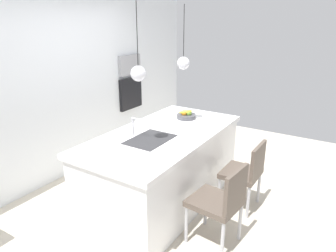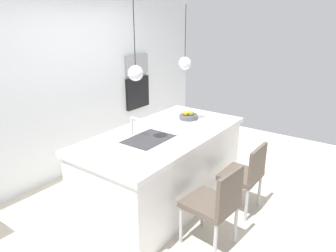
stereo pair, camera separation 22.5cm
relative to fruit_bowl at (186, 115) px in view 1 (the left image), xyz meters
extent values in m
plane|color=beige|center=(-0.61, -0.03, -0.97)|extent=(6.60, 6.60, 0.00)
cube|color=white|center=(-0.61, 1.62, 0.33)|extent=(6.00, 0.10, 2.60)
cube|color=white|center=(-0.61, -0.03, -0.54)|extent=(2.14, 1.04, 0.86)
cube|color=white|center=(-0.61, -0.03, -0.08)|extent=(2.20, 1.10, 0.06)
cube|color=#2D2D30|center=(-0.88, -0.03, -0.05)|extent=(0.56, 0.40, 0.02)
cylinder|color=silver|center=(-0.88, 0.21, 0.06)|extent=(0.02, 0.02, 0.22)
cylinder|color=silver|center=(-0.88, 0.13, 0.16)|extent=(0.02, 0.16, 0.02)
cylinder|color=#4C4C51|center=(0.01, 0.00, -0.02)|extent=(0.25, 0.25, 0.06)
sphere|color=olive|center=(0.00, -0.04, 0.04)|extent=(0.08, 0.08, 0.08)
sphere|color=red|center=(-0.02, 0.01, 0.04)|extent=(0.07, 0.07, 0.07)
sphere|color=orange|center=(-0.03, 0.02, 0.04)|extent=(0.08, 0.08, 0.08)
ellipsoid|color=yellow|center=(-0.04, -0.01, 0.06)|extent=(0.14, 0.18, 0.07)
cube|color=#9E9EA3|center=(0.73, 1.55, 0.47)|extent=(0.54, 0.08, 0.34)
cube|color=black|center=(0.73, 1.55, -0.03)|extent=(0.56, 0.08, 0.56)
cube|color=brown|center=(-0.99, -0.88, -0.51)|extent=(0.48, 0.52, 0.06)
cube|color=brown|center=(-1.01, -1.10, -0.29)|extent=(0.42, 0.08, 0.39)
cylinder|color=#B2B2B7|center=(-0.78, -0.70, -0.76)|extent=(0.04, 0.04, 0.43)
cylinder|color=#B2B2B7|center=(-1.15, -0.66, -0.76)|extent=(0.04, 0.04, 0.43)
cylinder|color=#B2B2B7|center=(-0.82, -1.11, -0.76)|extent=(0.04, 0.04, 0.43)
cylinder|color=#B2B2B7|center=(-1.19, -1.07, -0.76)|extent=(0.04, 0.04, 0.43)
cube|color=brown|center=(-0.22, -0.88, -0.53)|extent=(0.46, 0.42, 0.06)
cube|color=brown|center=(-0.22, -1.07, -0.31)|extent=(0.44, 0.05, 0.37)
cylinder|color=#B2B2B7|center=(-0.01, -0.71, -0.76)|extent=(0.04, 0.04, 0.42)
cylinder|color=#B2B2B7|center=(-0.41, -0.70, -0.76)|extent=(0.04, 0.04, 0.42)
cylinder|color=#B2B2B7|center=(-0.02, -1.07, -0.76)|extent=(0.04, 0.04, 0.42)
cylinder|color=#B2B2B7|center=(-0.42, -1.06, -0.76)|extent=(0.04, 0.04, 0.42)
sphere|color=silver|center=(-1.06, -0.03, 0.71)|extent=(0.16, 0.16, 0.16)
cylinder|color=black|center=(-1.06, -0.03, 1.09)|extent=(0.01, 0.01, 0.60)
sphere|color=silver|center=(-0.15, -0.03, 0.71)|extent=(0.16, 0.16, 0.16)
cylinder|color=black|center=(-0.15, -0.03, 1.09)|extent=(0.01, 0.01, 0.60)
camera|label=1|loc=(-3.51, -1.92, 1.22)|focal=33.11mm
camera|label=2|loc=(-3.38, -2.10, 1.22)|focal=33.11mm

